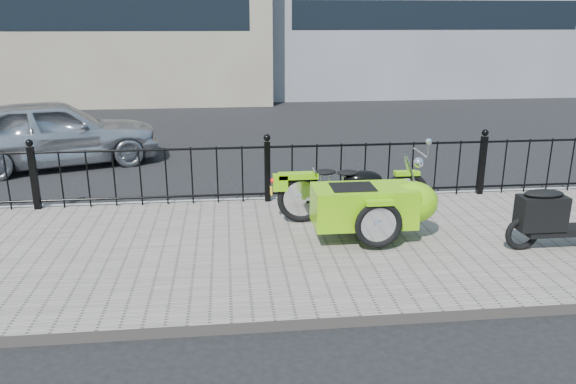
{
  "coord_description": "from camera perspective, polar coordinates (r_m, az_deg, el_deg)",
  "views": [
    {
      "loc": [
        -0.61,
        -7.14,
        2.89
      ],
      "look_at": [
        0.17,
        -0.1,
        0.69
      ],
      "focal_mm": 35.0,
      "sensor_mm": 36.0,
      "label": 1
    }
  ],
  "objects": [
    {
      "name": "scooter",
      "position": [
        7.73,
        25.96,
        -2.22
      ],
      "size": [
        1.61,
        0.47,
        1.09
      ],
      "color": "black",
      "rests_on": "sidewalk"
    },
    {
      "name": "spare_tire",
      "position": [
        7.56,
        7.34,
        -1.79
      ],
      "size": [
        0.59,
        0.44,
        0.65
      ],
      "primitive_type": "torus",
      "rotation": [
        1.57,
        0.0,
        0.59
      ],
      "color": "black",
      "rests_on": "sidewalk"
    },
    {
      "name": "sedan_car",
      "position": [
        12.28,
        -22.66,
        5.59
      ],
      "size": [
        4.36,
        2.88,
        1.38
      ],
      "primitive_type": "imported",
      "rotation": [
        0.0,
        0.0,
        1.91
      ],
      "color": "#AFB1B7",
      "rests_on": "ground"
    },
    {
      "name": "curb",
      "position": [
        9.05,
        -2.14,
        -0.98
      ],
      "size": [
        30.0,
        0.1,
        0.12
      ],
      "primitive_type": "cube",
      "color": "gray",
      "rests_on": "ground"
    },
    {
      "name": "sidewalk",
      "position": [
        7.24,
        -0.99,
        -5.75
      ],
      "size": [
        30.0,
        3.8,
        0.12
      ],
      "primitive_type": "cube",
      "color": "#6E665C",
      "rests_on": "ground"
    },
    {
      "name": "iron_fence",
      "position": [
        8.77,
        -2.11,
        2.01
      ],
      "size": [
        14.11,
        0.11,
        1.08
      ],
      "color": "black",
      "rests_on": "sidewalk"
    },
    {
      "name": "ground",
      "position": [
        7.73,
        -1.34,
        -4.72
      ],
      "size": [
        120.0,
        120.0,
        0.0
      ],
      "primitive_type": "plane",
      "color": "black",
      "rests_on": "ground"
    },
    {
      "name": "motorcycle_sidecar",
      "position": [
        7.43,
        8.75,
        -0.95
      ],
      "size": [
        2.28,
        1.48,
        0.98
      ],
      "color": "black",
      "rests_on": "sidewalk"
    }
  ]
}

